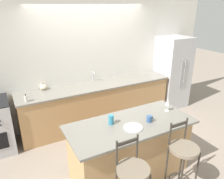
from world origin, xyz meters
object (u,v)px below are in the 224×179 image
object	(u,v)px
bar_stool_far	(183,156)
soap_bottle	(26,99)
wine_glass	(168,102)
coffee_mug	(149,119)
dinner_plate	(133,127)
pumpkin_decoration	(43,87)
bar_stool_near	(132,178)
tumbler_cup	(111,120)
refrigerator	(172,72)

from	to	relation	value
bar_stool_far	soap_bottle	bearing A→B (deg)	127.29
wine_glass	coffee_mug	size ratio (longest dim) A/B	1.96
bar_stool_far	dinner_plate	world-z (taller)	bar_stool_far
dinner_plate	pumpkin_decoration	xyz separation A→B (m)	(-0.79, 2.03, 0.06)
bar_stool_far	pumpkin_decoration	size ratio (longest dim) A/B	7.83
dinner_plate	soap_bottle	distance (m)	1.98
soap_bottle	wine_glass	bearing A→B (deg)	-36.10
bar_stool_near	bar_stool_far	bearing A→B (deg)	0.86
tumbler_cup	pumpkin_decoration	xyz separation A→B (m)	(-0.57, 1.79, -0.01)
bar_stool_near	coffee_mug	size ratio (longest dim) A/B	10.06
wine_glass	soap_bottle	world-z (taller)	wine_glass
wine_glass	soap_bottle	distance (m)	2.40
dinner_plate	coffee_mug	bearing A→B (deg)	6.49
soap_bottle	coffee_mug	bearing A→B (deg)	-46.46
bar_stool_near	soap_bottle	bearing A→B (deg)	111.05
tumbler_cup	soap_bottle	bearing A→B (deg)	125.32
bar_stool_far	pumpkin_decoration	xyz separation A→B (m)	(-1.23, 2.57, 0.34)
soap_bottle	tumbler_cup	bearing A→B (deg)	-54.68
refrigerator	tumbler_cup	xyz separation A→B (m)	(-2.56, -1.55, 0.09)
bar_stool_far	refrigerator	bearing A→B (deg)	50.63
refrigerator	dinner_plate	distance (m)	2.95
bar_stool_near	bar_stool_far	size ratio (longest dim) A/B	1.00
tumbler_cup	soap_bottle	xyz separation A→B (m)	(-0.96, 1.35, -0.00)
bar_stool_near	bar_stool_far	xyz separation A→B (m)	(0.80, 0.01, 0.00)
dinner_plate	soap_bottle	size ratio (longest dim) A/B	1.90
tumbler_cup	refrigerator	bearing A→B (deg)	31.09
wine_glass	coffee_mug	world-z (taller)	wine_glass
bar_stool_far	soap_bottle	size ratio (longest dim) A/B	7.93
tumbler_cup	bar_stool_near	bearing A→B (deg)	-99.76
dinner_plate	coffee_mug	world-z (taller)	coffee_mug
bar_stool_near	dinner_plate	xyz separation A→B (m)	(0.35, 0.55, 0.28)
bar_stool_near	soap_bottle	distance (m)	2.31
bar_stool_far	dinner_plate	size ratio (longest dim) A/B	4.16
tumbler_cup	soap_bottle	distance (m)	1.66
refrigerator	bar_stool_near	world-z (taller)	refrigerator
pumpkin_decoration	wine_glass	bearing A→B (deg)	-50.14
pumpkin_decoration	bar_stool_far	bearing A→B (deg)	-64.40
dinner_plate	wine_glass	size ratio (longest dim) A/B	1.23
bar_stool_far	wine_glass	distance (m)	0.89
bar_stool_near	soap_bottle	world-z (taller)	bar_stool_near
bar_stool_far	bar_stool_near	bearing A→B (deg)	-179.14
coffee_mug	tumbler_cup	bearing A→B (deg)	158.54
bar_stool_far	pumpkin_decoration	distance (m)	2.87
dinner_plate	soap_bottle	bearing A→B (deg)	126.51
bar_stool_far	wine_glass	size ratio (longest dim) A/B	5.12
wine_glass	tumbler_cup	size ratio (longest dim) A/B	1.57
refrigerator	coffee_mug	bearing A→B (deg)	-139.38
bar_stool_near	dinner_plate	distance (m)	0.71
bar_stool_near	tumbler_cup	world-z (taller)	bar_stool_near
bar_stool_near	tumbler_cup	xyz separation A→B (m)	(0.14, 0.79, 0.34)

